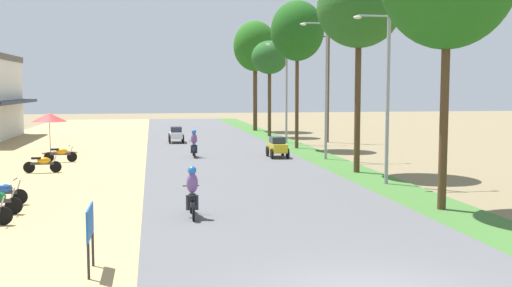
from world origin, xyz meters
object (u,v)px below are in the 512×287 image
object	(u,v)px
vendor_umbrella	(49,117)
car_sedan_white	(176,134)
parked_motorbike_third	(2,191)
median_tree_third	(297,31)
median_tree_fifth	(255,47)
motorbike_foreground_rider	(192,193)
streetlamp_far	(287,85)
street_signboard	(90,227)
median_tree_second	(359,9)
median_tree_fourth	(270,58)
streetlamp_near	(388,85)
parked_motorbike_fifth	(61,153)
streetlamp_mid	(326,80)
parked_motorbike_fourth	(43,163)
utility_pole_near	(328,84)
motorbike_ahead_second	(194,144)
car_hatchback_yellow	(277,146)

from	to	relation	value
vendor_umbrella	car_sedan_white	world-z (taller)	vendor_umbrella
parked_motorbike_third	median_tree_third	xyz separation A→B (m)	(15.04, 17.99, 7.44)
median_tree_fifth	motorbike_foreground_rider	distance (m)	40.31
streetlamp_far	vendor_umbrella	bearing A→B (deg)	-166.89
car_sedan_white	street_signboard	bearing A→B (deg)	-95.65
median_tree_second	median_tree_fourth	xyz separation A→B (m)	(0.06, 22.66, -1.28)
median_tree_second	streetlamp_far	world-z (taller)	median_tree_second
median_tree_fourth	streetlamp_near	distance (m)	26.42
median_tree_fourth	motorbike_foreground_rider	distance (m)	33.47
median_tree_second	median_tree_fifth	size ratio (longest dim) A/B	0.94
parked_motorbike_fifth	streetlamp_far	distance (m)	18.08
car_sedan_white	parked_motorbike_fifth	bearing A→B (deg)	-121.87
parked_motorbike_third	parked_motorbike_fifth	xyz separation A→B (m)	(0.23, 12.56, 0.00)
vendor_umbrella	median_tree_fourth	bearing A→B (deg)	32.53
parked_motorbike_third	streetlamp_mid	xyz separation A→B (m)	(15.19, 11.50, 4.08)
parked_motorbike_fourth	car_sedan_white	bearing A→B (deg)	65.13
street_signboard	streetlamp_near	bearing A→B (deg)	43.72
parked_motorbike_third	utility_pole_near	world-z (taller)	utility_pole_near
street_signboard	streetlamp_mid	distance (m)	23.32
parked_motorbike_fourth	median_tree_third	size ratio (longest dim) A/B	0.18
motorbike_ahead_second	streetlamp_mid	bearing A→B (deg)	-15.41
car_sedan_white	utility_pole_near	bearing A→B (deg)	-4.49
median_tree_third	streetlamp_mid	world-z (taller)	median_tree_third
parked_motorbike_fifth	car_hatchback_yellow	size ratio (longest dim) A/B	0.90
median_tree_fourth	car_sedan_white	size ratio (longest dim) A/B	3.59
parked_motorbike_fourth	parked_motorbike_fifth	bearing A→B (deg)	86.77
parked_motorbike_fourth	utility_pole_near	xyz separation A→B (m)	(18.61, 14.29, 3.92)
motorbike_ahead_second	motorbike_foreground_rider	bearing A→B (deg)	-94.14
median_tree_third	streetlamp_near	xyz separation A→B (m)	(0.16, -15.72, -3.71)
parked_motorbike_fourth	streetlamp_near	size ratio (longest dim) A/B	0.25
median_tree_second	utility_pole_near	size ratio (longest dim) A/B	1.15
parked_motorbike_fifth	car_sedan_white	xyz separation A→B (m)	(6.80, 10.94, 0.19)
median_tree_fourth	streetlamp_far	distance (m)	7.03
vendor_umbrella	median_tree_third	size ratio (longest dim) A/B	0.25
street_signboard	median_tree_second	distance (m)	19.60
median_tree_second	car_sedan_white	size ratio (longest dim) A/B	4.37
median_tree_second	median_tree_fourth	size ratio (longest dim) A/B	1.22
median_tree_third	streetlamp_mid	bearing A→B (deg)	-88.60
parked_motorbike_third	parked_motorbike_fourth	world-z (taller)	same
parked_motorbike_third	car_sedan_white	xyz separation A→B (m)	(7.03, 23.51, 0.19)
street_signboard	median_tree_second	bearing A→B (deg)	52.12
vendor_umbrella	median_tree_fourth	size ratio (longest dim) A/B	0.31
street_signboard	median_tree_fourth	xyz separation A→B (m)	(11.34, 37.15, 5.59)
streetlamp_mid	streetlamp_far	size ratio (longest dim) A/B	1.05
median_tree_fourth	streetlamp_far	xyz separation A→B (m)	(-0.00, -6.65, -2.28)
car_hatchback_yellow	motorbike_foreground_rider	size ratio (longest dim) A/B	1.11
vendor_umbrella	median_tree_fifth	bearing A→B (deg)	46.73
parked_motorbike_third	car_hatchback_yellow	xyz separation A→B (m)	(12.56, 12.66, 0.19)
median_tree_second	median_tree_fifth	xyz separation A→B (m)	(0.00, 29.56, 0.15)
street_signboard	vendor_umbrella	distance (m)	27.19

